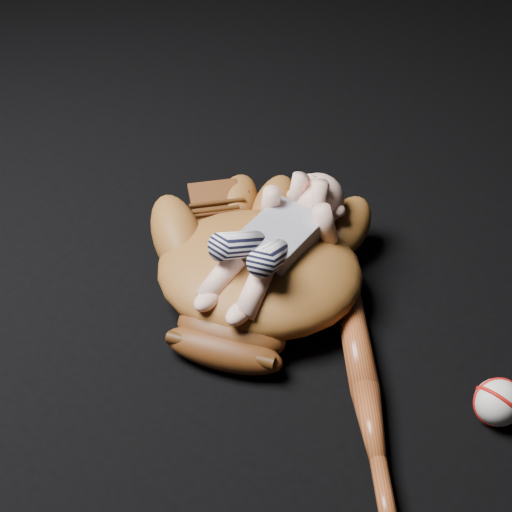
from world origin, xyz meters
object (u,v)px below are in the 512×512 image
(newborn_baby, at_px, (272,240))
(baseball, at_px, (498,402))
(baseball_bat, at_px, (368,404))
(baseball_glove, at_px, (260,262))

(newborn_baby, xyz_separation_m, baseball, (0.40, -0.01, -0.09))
(baseball, bearing_deg, baseball_bat, -144.09)
(newborn_baby, bearing_deg, baseball_glove, -168.82)
(baseball_glove, height_order, baseball, baseball_glove)
(baseball_glove, distance_m, baseball, 0.42)
(baseball_glove, height_order, baseball_bat, baseball_glove)
(baseball_glove, xyz_separation_m, baseball, (0.42, -0.00, -0.04))
(baseball_glove, distance_m, baseball_bat, 0.30)
(baseball_glove, height_order, newborn_baby, newborn_baby)
(baseball, bearing_deg, newborn_baby, 178.94)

